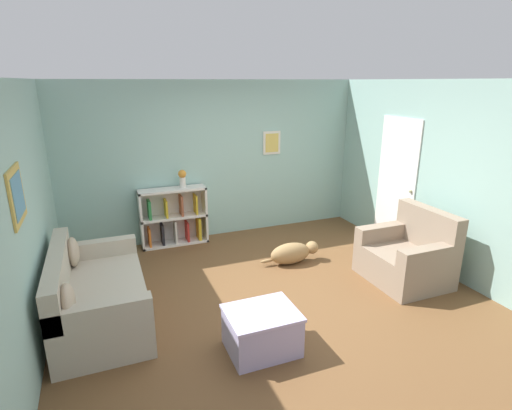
{
  "coord_description": "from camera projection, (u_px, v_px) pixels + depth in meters",
  "views": [
    {
      "loc": [
        -1.8,
        -4.15,
        2.57
      ],
      "look_at": [
        0.0,
        0.4,
        1.05
      ],
      "focal_mm": 28.0,
      "sensor_mm": 36.0,
      "label": 1
    }
  ],
  "objects": [
    {
      "name": "wall_left",
      "position": [
        23.0,
        221.0,
        3.79
      ],
      "size": [
        0.13,
        5.0,
        2.6
      ],
      "color": "#93BCB2",
      "rests_on": "ground_plane"
    },
    {
      "name": "recliner_chair",
      "position": [
        408.0,
        256.0,
        5.32
      ],
      "size": [
        0.89,
        1.03,
        0.97
      ],
      "color": "gray",
      "rests_on": "ground_plane"
    },
    {
      "name": "wall_right",
      "position": [
        434.0,
        176.0,
        5.6
      ],
      "size": [
        0.16,
        5.0,
        2.6
      ],
      "color": "#93BCB2",
      "rests_on": "ground_plane"
    },
    {
      "name": "bookshelf",
      "position": [
        174.0,
        218.0,
        6.49
      ],
      "size": [
        1.07,
        0.3,
        0.94
      ],
      "color": "silver",
      "rests_on": "ground_plane"
    },
    {
      "name": "coffee_table",
      "position": [
        262.0,
        330.0,
        3.93
      ],
      "size": [
        0.69,
        0.57,
        0.43
      ],
      "color": "#ADA3CC",
      "rests_on": "ground_plane"
    },
    {
      "name": "ground_plane",
      "position": [
        268.0,
        292.0,
        5.08
      ],
      "size": [
        14.0,
        14.0,
        0.0
      ],
      "primitive_type": "plane",
      "color": "brown"
    },
    {
      "name": "dog",
      "position": [
        293.0,
        253.0,
        5.86
      ],
      "size": [
        0.91,
        0.28,
        0.31
      ],
      "color": "#9E7A4C",
      "rests_on": "ground_plane"
    },
    {
      "name": "couch",
      "position": [
        95.0,
        296.0,
        4.37
      ],
      "size": [
        0.93,
        1.74,
        0.86
      ],
      "color": "#B7AD99",
      "rests_on": "ground_plane"
    },
    {
      "name": "wall_back",
      "position": [
        216.0,
        160.0,
        6.69
      ],
      "size": [
        5.6,
        0.13,
        2.6
      ],
      "color": "#93BCB2",
      "rests_on": "ground_plane"
    },
    {
      "name": "vase",
      "position": [
        182.0,
        178.0,
        6.34
      ],
      "size": [
        0.13,
        0.13,
        0.29
      ],
      "color": "silver",
      "rests_on": "bookshelf"
    }
  ]
}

